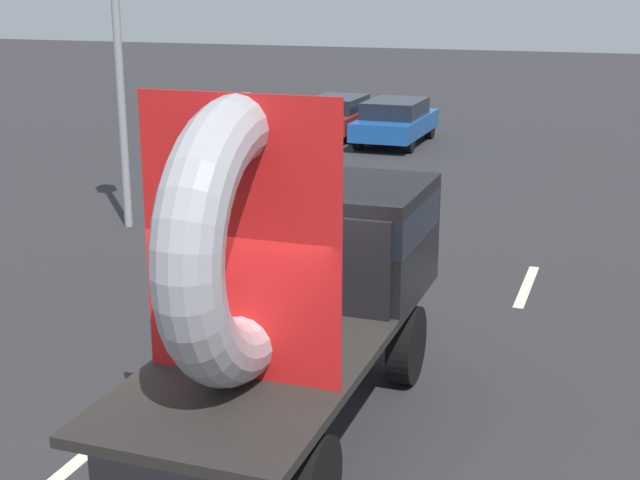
{
  "coord_description": "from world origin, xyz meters",
  "views": [
    {
      "loc": [
        3.58,
        -7.52,
        4.65
      ],
      "look_at": [
        0.39,
        1.47,
        1.9
      ],
      "focal_mm": 49.82,
      "sensor_mm": 36.0,
      "label": 1
    }
  ],
  "objects_px": {
    "oncoming_car": "(338,115)",
    "distant_sedan": "(396,120)",
    "traffic_light": "(117,27)",
    "flatbed_truck": "(302,266)"
  },
  "relations": [
    {
      "from": "distant_sedan",
      "to": "traffic_light",
      "type": "distance_m",
      "value": 11.8
    },
    {
      "from": "flatbed_truck",
      "to": "oncoming_car",
      "type": "xyz_separation_m",
      "value": [
        -5.72,
        18.4,
        -1.09
      ]
    },
    {
      "from": "oncoming_car",
      "to": "distant_sedan",
      "type": "bearing_deg",
      "value": -22.23
    },
    {
      "from": "distant_sedan",
      "to": "oncoming_car",
      "type": "bearing_deg",
      "value": 157.77
    },
    {
      "from": "flatbed_truck",
      "to": "distant_sedan",
      "type": "relative_size",
      "value": 1.3
    },
    {
      "from": "flatbed_truck",
      "to": "traffic_light",
      "type": "height_order",
      "value": "traffic_light"
    },
    {
      "from": "traffic_light",
      "to": "oncoming_car",
      "type": "height_order",
      "value": "traffic_light"
    },
    {
      "from": "distant_sedan",
      "to": "oncoming_car",
      "type": "relative_size",
      "value": 1.06
    },
    {
      "from": "traffic_light",
      "to": "oncoming_car",
      "type": "bearing_deg",
      "value": 87.86
    },
    {
      "from": "distant_sedan",
      "to": "traffic_light",
      "type": "height_order",
      "value": "traffic_light"
    }
  ]
}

